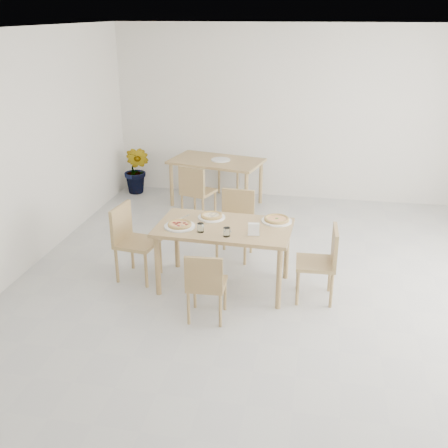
% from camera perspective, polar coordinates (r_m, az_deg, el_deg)
% --- Properties ---
extents(main_table, '(1.51, 0.89, 0.75)m').
position_cam_1_polar(main_table, '(5.83, -0.00, -0.98)').
color(main_table, '#A38154').
rests_on(main_table, ground).
extents(chair_south, '(0.40, 0.40, 0.77)m').
position_cam_1_polar(chair_south, '(5.27, -2.02, -6.36)').
color(chair_south, '#A28851').
rests_on(chair_south, ground).
extents(chair_north, '(0.45, 0.45, 0.86)m').
position_cam_1_polar(chair_north, '(6.68, 1.31, 0.56)').
color(chair_north, '#A28851').
rests_on(chair_north, ground).
extents(chair_west, '(0.50, 0.50, 0.89)m').
position_cam_1_polar(chair_west, '(6.20, -10.11, -1.38)').
color(chair_west, '#A28851').
rests_on(chair_west, ground).
extents(chair_east, '(0.44, 0.44, 0.84)m').
position_cam_1_polar(chair_east, '(5.75, 10.75, -3.73)').
color(chair_east, '#A28851').
rests_on(chair_east, ground).
extents(plate_margherita, '(0.34, 0.34, 0.02)m').
position_cam_1_polar(plate_margherita, '(5.95, 5.75, 0.34)').
color(plate_margherita, white).
rests_on(plate_margherita, main_table).
extents(plate_mushroom, '(0.31, 0.31, 0.02)m').
position_cam_1_polar(plate_mushroom, '(6.02, -1.37, 0.73)').
color(plate_mushroom, white).
rests_on(plate_mushroom, main_table).
extents(plate_pepperoni, '(0.34, 0.34, 0.02)m').
position_cam_1_polar(plate_pepperoni, '(5.79, -4.84, -0.24)').
color(plate_pepperoni, white).
rests_on(plate_pepperoni, main_table).
extents(pizza_margherita, '(0.33, 0.33, 0.03)m').
position_cam_1_polar(pizza_margherita, '(5.94, 5.76, 0.54)').
color(pizza_margherita, '#EEC470').
rests_on(pizza_margherita, plate_margherita).
extents(pizza_mushroom, '(0.32, 0.32, 0.03)m').
position_cam_1_polar(pizza_mushroom, '(6.01, -1.37, 0.94)').
color(pizza_mushroom, '#EEC470').
rests_on(pizza_mushroom, plate_mushroom).
extents(pizza_pepperoni, '(0.27, 0.27, 0.03)m').
position_cam_1_polar(pizza_pepperoni, '(5.78, -4.85, -0.03)').
color(pizza_pepperoni, '#EEC470').
rests_on(pizza_pepperoni, plate_pepperoni).
extents(tumbler_a, '(0.07, 0.07, 0.10)m').
position_cam_1_polar(tumbler_a, '(5.52, 0.30, -0.88)').
color(tumbler_a, white).
rests_on(tumbler_a, main_table).
extents(tumbler_b, '(0.07, 0.07, 0.10)m').
position_cam_1_polar(tumbler_b, '(5.63, -2.58, -0.41)').
color(tumbler_b, white).
rests_on(tumbler_b, main_table).
extents(napkin_holder, '(0.13, 0.08, 0.14)m').
position_cam_1_polar(napkin_holder, '(5.53, 3.25, -0.64)').
color(napkin_holder, silver).
rests_on(napkin_holder, main_table).
extents(fork_a, '(0.10, 0.18, 0.01)m').
position_cam_1_polar(fork_a, '(6.06, -4.35, 0.76)').
color(fork_a, silver).
rests_on(fork_a, main_table).
extents(fork_b, '(0.07, 0.16, 0.01)m').
position_cam_1_polar(fork_b, '(5.71, 0.62, -0.58)').
color(fork_b, silver).
rests_on(fork_b, main_table).
extents(second_table, '(1.56, 1.09, 0.75)m').
position_cam_1_polar(second_table, '(8.43, -0.84, 6.40)').
color(second_table, '#A28851').
rests_on(second_table, ground).
extents(chair_back_s, '(0.53, 0.53, 0.86)m').
position_cam_1_polar(chair_back_s, '(7.80, -3.10, 3.80)').
color(chair_back_s, '#A28851').
rests_on(chair_back_s, ground).
extents(chair_back_n, '(0.61, 0.61, 0.92)m').
position_cam_1_polar(chair_back_n, '(9.12, 1.51, 6.80)').
color(chair_back_n, '#A28851').
rests_on(chair_back_n, ground).
extents(plate_empty, '(0.30, 0.30, 0.02)m').
position_cam_1_polar(plate_empty, '(8.39, -0.36, 7.00)').
color(plate_empty, white).
rests_on(plate_empty, second_table).
extents(potted_plant, '(0.55, 0.49, 0.84)m').
position_cam_1_polar(potted_plant, '(9.17, -9.46, 5.83)').
color(potted_plant, '#275D1C').
rests_on(potted_plant, ground).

